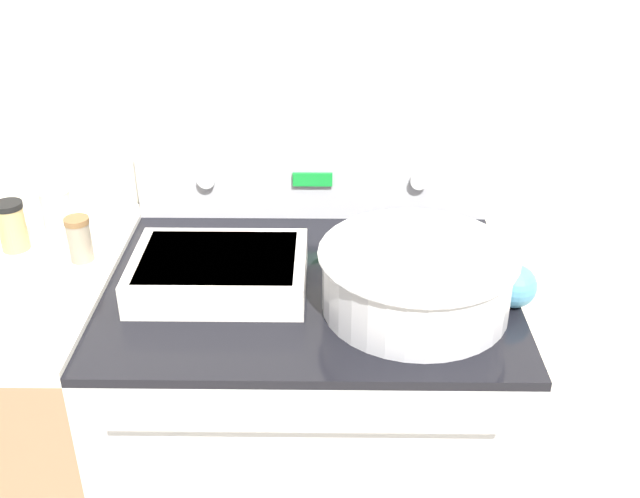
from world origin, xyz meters
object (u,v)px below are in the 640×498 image
object	(u,v)px
casserole_dish	(219,270)
spice_jar_white_cap	(57,212)
ladle	(514,285)
spice_jar_black_cap	(12,226)
spice_jar_brown_cap	(80,239)
mixing_bowl	(417,276)

from	to	relation	value
casserole_dish	spice_jar_white_cap	world-z (taller)	spice_jar_white_cap
ladle	spice_jar_black_cap	bearing A→B (deg)	169.93
spice_jar_brown_cap	ladle	bearing A→B (deg)	-8.89
spice_jar_black_cap	mixing_bowl	bearing A→B (deg)	-13.73
casserole_dish	spice_jar_black_cap	world-z (taller)	spice_jar_black_cap
casserole_dish	spice_jar_white_cap	distance (m)	0.42
mixing_bowl	casserole_dish	size ratio (longest dim) A/B	1.09
casserole_dish	spice_jar_black_cap	xyz separation A→B (m)	(-0.45, 0.13, 0.03)
mixing_bowl	ladle	size ratio (longest dim) A/B	1.29
casserole_dish	spice_jar_brown_cap	distance (m)	0.31
casserole_dish	ladle	world-z (taller)	ladle
casserole_dish	spice_jar_black_cap	size ratio (longest dim) A/B	3.15
casserole_dish	mixing_bowl	bearing A→B (deg)	-10.54
mixing_bowl	spice_jar_white_cap	distance (m)	0.79
mixing_bowl	spice_jar_white_cap	world-z (taller)	spice_jar_white_cap
ladle	casserole_dish	bearing A→B (deg)	175.13
mixing_bowl	ladle	world-z (taller)	mixing_bowl
spice_jar_brown_cap	spice_jar_black_cap	size ratio (longest dim) A/B	0.89
mixing_bowl	casserole_dish	bearing A→B (deg)	169.46
ladle	mixing_bowl	bearing A→B (deg)	-173.32
spice_jar_white_cap	casserole_dish	bearing A→B (deg)	-26.54
mixing_bowl	casserole_dish	distance (m)	0.38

